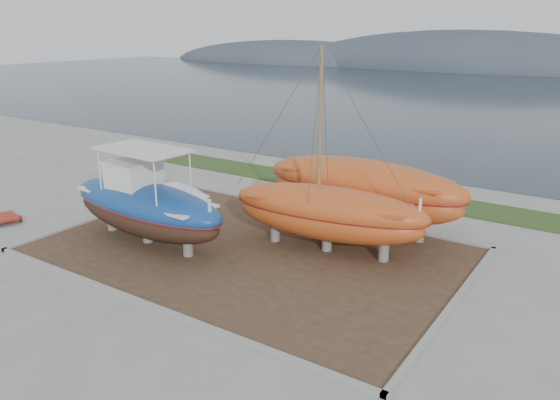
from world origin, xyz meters
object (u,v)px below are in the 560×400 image
Objects in this scene: orange_sailboat at (329,154)px; white_dinghy at (183,199)px; blue_caique at (145,196)px; red_trailer at (6,219)px; orange_bare_hull at (362,196)px.

white_dinghy is at bearing 168.93° from orange_sailboat.
blue_caique is 3.93× the size of red_trailer.
orange_sailboat is 17.18m from red_trailer.
blue_caique is 1.03× the size of orange_sailboat.
white_dinghy reaches higher than red_trailer.
orange_bare_hull is at bearing 81.44° from orange_sailboat.
blue_caique is 8.71m from red_trailer.
red_trailer is (-8.20, -2.03, -2.11)m from blue_caique.
orange_sailboat is at bearing 30.03° from blue_caique.
orange_sailboat reaches higher than red_trailer.
orange_sailboat reaches higher than white_dinghy.
white_dinghy is at bearing 60.14° from red_trailer.
orange_sailboat is at bearing -90.42° from orange_bare_hull.
orange_sailboat is 3.82× the size of red_trailer.
orange_bare_hull is (9.23, 2.77, 1.04)m from white_dinghy.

